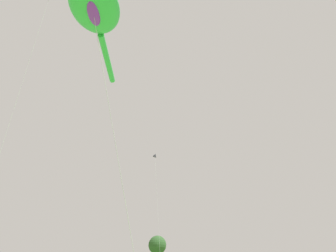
{
  "coord_description": "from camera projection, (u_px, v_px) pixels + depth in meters",
  "views": [
    {
      "loc": [
        -7.31,
        -2.58,
        1.42
      ],
      "look_at": [
        -1.25,
        8.17,
        7.33
      ],
      "focal_mm": 31.89,
      "sensor_mm": 36.0,
      "label": 1
    }
  ],
  "objects": [
    {
      "name": "small_kite_stunt_black",
      "position": [
        155.0,
        157.0,
        40.68
      ],
      "size": [
        0.79,
        3.32,
        15.72
      ],
      "rotation": [
        0.0,
        0.0,
        -2.45
      ],
      "color": "black",
      "rests_on": "ground"
    },
    {
      "name": "big_show_kite",
      "position": [
        96.0,
        11.0,
        17.62
      ],
      "size": [
        6.38,
        9.0,
        15.75
      ],
      "rotation": [
        0.0,
        0.0,
        -2.06
      ],
      "color": "green",
      "rests_on": "ground"
    },
    {
      "name": "tree_shrub_far",
      "position": [
        157.0,
        245.0,
        72.02
      ],
      "size": [
        4.31,
        4.31,
        8.71
      ],
      "color": "#513823",
      "rests_on": "ground"
    }
  ]
}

